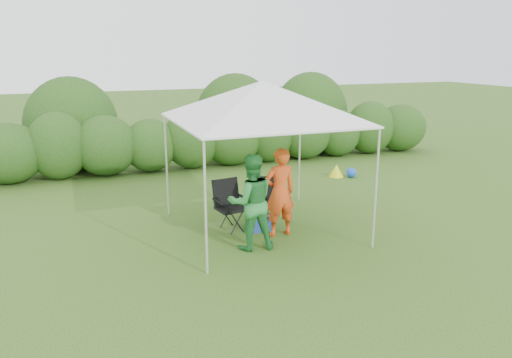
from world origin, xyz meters
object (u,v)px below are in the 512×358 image
object	(u,v)px
man	(280,192)
woman	(251,202)
chair_right	(266,199)
chair_left	(229,201)
canopy	(262,101)
cooler	(260,222)

from	to	relation	value
man	woman	distance (m)	0.82
man	woman	size ratio (longest dim) A/B	0.99
chair_right	chair_left	size ratio (longest dim) A/B	0.99
woman	man	bearing A→B (deg)	-144.24
man	woman	bearing A→B (deg)	27.71
canopy	chair_right	world-z (taller)	canopy
man	cooler	distance (m)	0.79
chair_right	canopy	bearing A→B (deg)	-114.44
chair_left	canopy	bearing A→B (deg)	-37.75
chair_right	woman	world-z (taller)	woman
chair_right	chair_left	bearing A→B (deg)	-171.59
chair_right	cooler	world-z (taller)	chair_right
chair_left	chair_right	bearing A→B (deg)	-14.85
chair_right	man	bearing A→B (deg)	-73.32
chair_left	cooler	world-z (taller)	chair_left
canopy	chair_left	bearing A→B (deg)	151.53
canopy	chair_right	size ratio (longest dim) A/B	3.26
man	woman	xyz separation A→B (m)	(-0.71, -0.41, 0.01)
chair_left	cooler	xyz separation A→B (m)	(0.50, -0.31, -0.38)
chair_left	cooler	size ratio (longest dim) A/B	2.40
chair_right	cooler	distance (m)	0.50
canopy	chair_left	size ratio (longest dim) A/B	3.22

